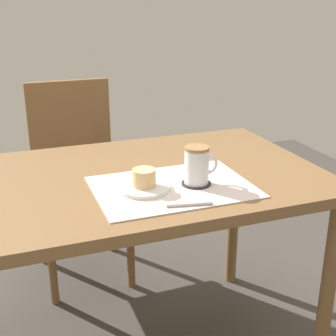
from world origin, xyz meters
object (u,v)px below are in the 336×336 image
at_px(wooden_chair, 77,173).
at_px(dining_table, 136,197).
at_px(pastry_plate, 144,188).
at_px(pastry, 144,178).
at_px(coffee_mug, 197,165).

bearing_deg(wooden_chair, dining_table, 96.13).
height_order(dining_table, pastry_plate, pastry_plate).
xyz_separation_m(dining_table, pastry, (-0.01, -0.14, 0.12)).
height_order(dining_table, wooden_chair, wooden_chair).
relative_size(wooden_chair, pastry_plate, 5.81).
bearing_deg(pastry_plate, wooden_chair, 94.72).
distance_m(pastry, coffee_mug, 0.17).
relative_size(wooden_chair, pastry, 13.02).
xyz_separation_m(pastry_plate, pastry, (0.00, 0.00, 0.03)).
bearing_deg(dining_table, coffee_mug, -45.15).
bearing_deg(coffee_mug, dining_table, 134.85).
relative_size(dining_table, coffee_mug, 10.55).
bearing_deg(pastry_plate, pastry, 0.00).
height_order(wooden_chair, coffee_mug, wooden_chair).
relative_size(pastry_plate, pastry, 2.24).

